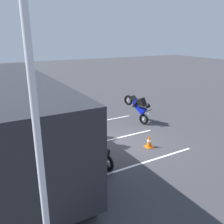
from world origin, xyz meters
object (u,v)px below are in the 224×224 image
object	(u,v)px
tour_bus	(18,117)
stunt_motorcycle	(139,106)
spectator_left	(82,118)
spectator_centre	(70,111)
parked_motorcycle_silver	(98,151)
flagpole	(41,179)
spectator_far_left	(91,124)
traffic_cone	(149,141)

from	to	relation	value
tour_bus	stunt_motorcycle	world-z (taller)	tour_bus
tour_bus	spectator_left	distance (m)	2.93
spectator_centre	parked_motorcycle_silver	xyz separation A→B (m)	(-3.87, 0.18, -0.54)
spectator_centre	flagpole	world-z (taller)	flagpole
spectator_far_left	spectator_left	bearing A→B (deg)	0.12
parked_motorcycle_silver	flagpole	bearing A→B (deg)	149.33
parked_motorcycle_silver	flagpole	distance (m)	6.61
flagpole	traffic_cone	size ratio (longest dim) A/B	10.37
parked_motorcycle_silver	flagpole	xyz separation A→B (m)	(-5.17, 3.07, 2.74)
spectator_centre	flagpole	distance (m)	9.85
spectator_far_left	spectator_left	size ratio (longest dim) A/B	1.04
flagpole	traffic_cone	bearing A→B (deg)	-46.70
spectator_far_left	spectator_centre	bearing A→B (deg)	3.51
parked_motorcycle_silver	stunt_motorcycle	size ratio (longest dim) A/B	1.03
spectator_centre	stunt_motorcycle	distance (m)	3.86
tour_bus	spectator_centre	bearing A→B (deg)	-57.27
spectator_far_left	parked_motorcycle_silver	xyz separation A→B (m)	(-1.45, 0.33, -0.59)
spectator_far_left	spectator_centre	xyz separation A→B (m)	(2.42, 0.15, -0.05)
stunt_motorcycle	flagpole	xyz separation A→B (m)	(-8.15, 7.00, 2.24)
traffic_cone	parked_motorcycle_silver	bearing A→B (deg)	93.16
spectator_far_left	spectator_left	xyz separation A→B (m)	(1.05, 0.00, -0.05)
spectator_left	parked_motorcycle_silver	xyz separation A→B (m)	(-2.49, 0.33, -0.54)
spectator_centre	parked_motorcycle_silver	distance (m)	3.91
spectator_far_left	spectator_centre	distance (m)	2.43
spectator_far_left	traffic_cone	xyz separation A→B (m)	(-1.30, -2.24, -0.77)
traffic_cone	flagpole	bearing A→B (deg)	133.30
spectator_left	stunt_motorcycle	world-z (taller)	spectator_left
tour_bus	stunt_motorcycle	size ratio (longest dim) A/B	5.27
tour_bus	spectator_left	world-z (taller)	tour_bus
flagpole	spectator_left	bearing A→B (deg)	-23.88
spectator_far_left	parked_motorcycle_silver	world-z (taller)	spectator_far_left
spectator_centre	parked_motorcycle_silver	bearing A→B (deg)	177.33
spectator_far_left	traffic_cone	bearing A→B (deg)	-120.19
tour_bus	parked_motorcycle_silver	size ratio (longest dim) A/B	5.12
stunt_motorcycle	traffic_cone	distance (m)	3.22
spectator_far_left	flagpole	xyz separation A→B (m)	(-6.62, 3.39, 2.15)
stunt_motorcycle	tour_bus	bearing A→B (deg)	97.44
tour_bus	flagpole	xyz separation A→B (m)	(-7.31, 0.56, 1.57)
tour_bus	spectator_far_left	xyz separation A→B (m)	(-0.69, -2.84, -0.58)
stunt_motorcycle	flagpole	world-z (taller)	flagpole
spectator_centre	traffic_cone	distance (m)	4.49
spectator_left	spectator_centre	world-z (taller)	spectator_centre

